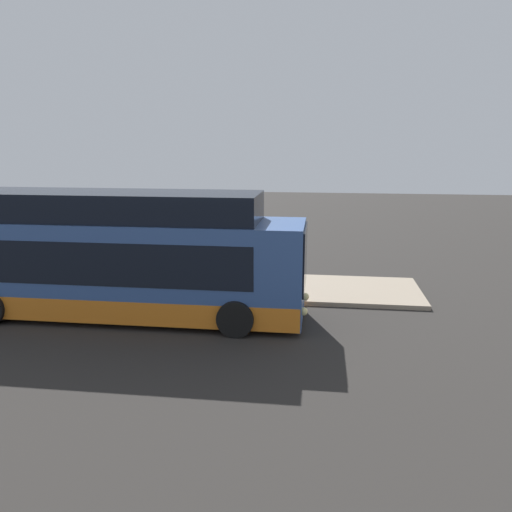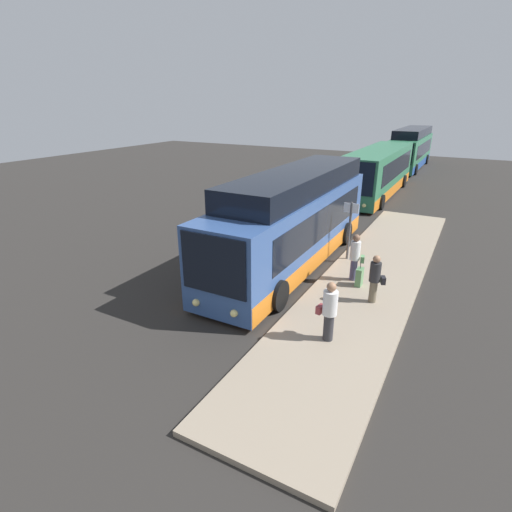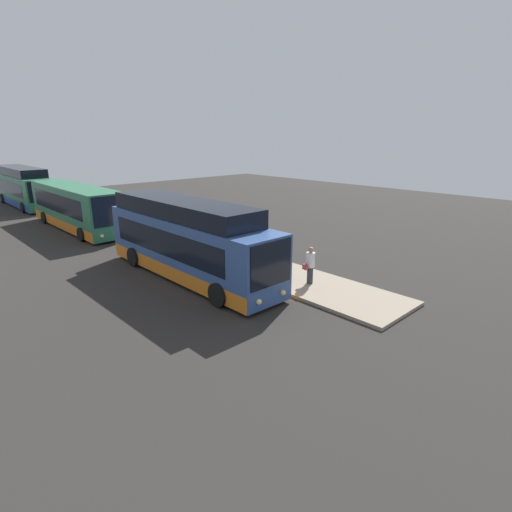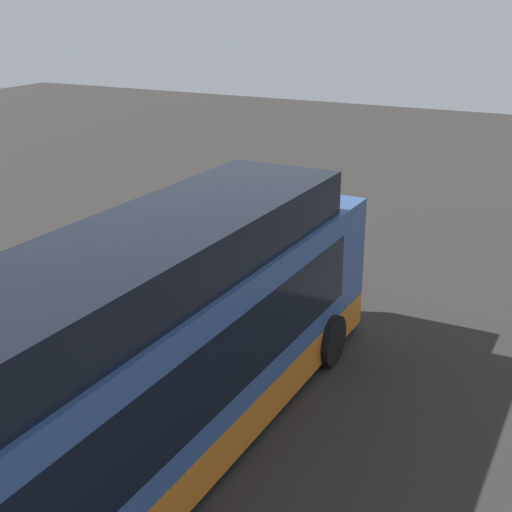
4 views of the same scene
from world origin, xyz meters
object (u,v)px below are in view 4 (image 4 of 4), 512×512
Objects in this scene: sign_post at (11,364)px; suitcase at (66,351)px; bus_lead at (162,355)px; passenger_boarding at (170,259)px; passenger_waiting at (61,333)px; passenger_with_bags at (69,299)px.

suitcase is at bearing 25.82° from sign_post.
bus_lead is 3.64m from suitcase.
sign_post reaches higher than passenger_boarding.
suitcase is (-3.94, -0.17, -0.62)m from passenger_boarding.
sign_post reaches higher than passenger_waiting.
sign_post is at bearing 120.62° from bus_lead.
bus_lead is at bearing 44.63° from passenger_boarding.
passenger_waiting is at bearing 74.34° from bus_lead.
bus_lead is at bearing -110.71° from suitcase.
passenger_boarding is (5.15, 3.37, -0.65)m from bus_lead.
passenger_boarding is 1.95× the size of suitcase.
passenger_with_bags is 1.39m from suitcase.
suitcase is 2.93m from sign_post.
passenger_with_bags is (-2.92, 0.58, -0.05)m from passenger_boarding.
passenger_boarding is 2.97m from passenger_with_bags.
passenger_boarding is 3.99m from suitcase.
passenger_waiting is 2.24m from sign_post.
passenger_boarding is 0.99× the size of passenger_waiting.
passenger_boarding is at bearing 33.18° from bus_lead.
passenger_with_bags reaches higher than suitcase.
bus_lead is 4.69× the size of sign_post.
passenger_waiting is 1.79m from passenger_with_bags.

